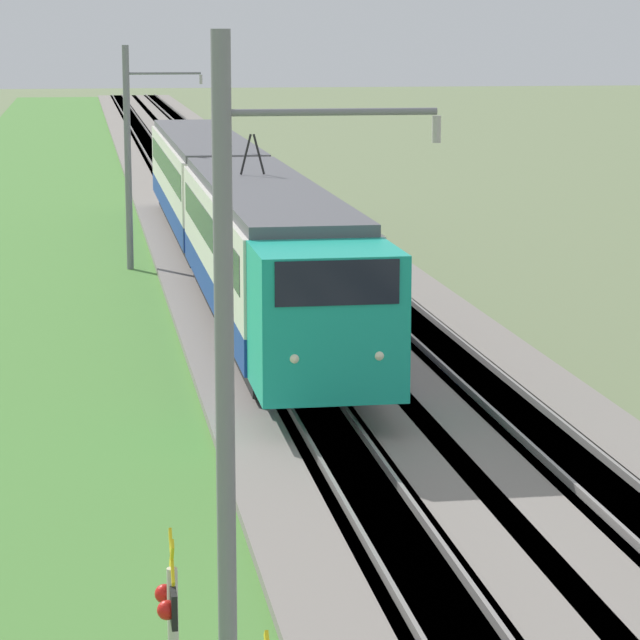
# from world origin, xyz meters

# --- Properties ---
(ballast_main) EXTENTS (240.00, 4.40, 0.30)m
(ballast_main) POSITION_xyz_m (50.00, 0.00, 0.15)
(ballast_main) COLOR gray
(ballast_main) RESTS_ON ground
(ballast_adjacent) EXTENTS (240.00, 4.40, 0.30)m
(ballast_adjacent) POSITION_xyz_m (50.00, -3.92, 0.15)
(ballast_adjacent) COLOR gray
(ballast_adjacent) RESTS_ON ground
(track_main) EXTENTS (240.00, 1.57, 0.45)m
(track_main) POSITION_xyz_m (50.00, 0.00, 0.16)
(track_main) COLOR #4C4238
(track_main) RESTS_ON ground
(track_adjacent) EXTENTS (240.00, 1.57, 0.45)m
(track_adjacent) POSITION_xyz_m (50.00, -3.92, 0.16)
(track_adjacent) COLOR #4C4238
(track_adjacent) RESTS_ON ground
(grass_verge) EXTENTS (240.00, 10.08, 0.12)m
(grass_verge) POSITION_xyz_m (50.00, 6.51, 0.06)
(grass_verge) COLOR #4C8438
(grass_verge) RESTS_ON ground
(passenger_train) EXTENTS (39.40, 2.88, 5.10)m
(passenger_train) POSITION_xyz_m (34.65, 0.00, 2.40)
(passenger_train) COLOR #19A88E
(passenger_train) RESTS_ON ground
(catenary_mast_near) EXTENTS (0.22, 2.56, 7.82)m
(catenary_mast_near) POSITION_xyz_m (4.56, 2.94, 4.05)
(catenary_mast_near) COLOR slate
(catenary_mast_near) RESTS_ON ground
(catenary_mast_mid) EXTENTS (0.22, 2.56, 7.35)m
(catenary_mast_mid) POSITION_xyz_m (37.38, 2.94, 3.81)
(catenary_mast_mid) COLOR slate
(catenary_mast_mid) RESTS_ON ground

